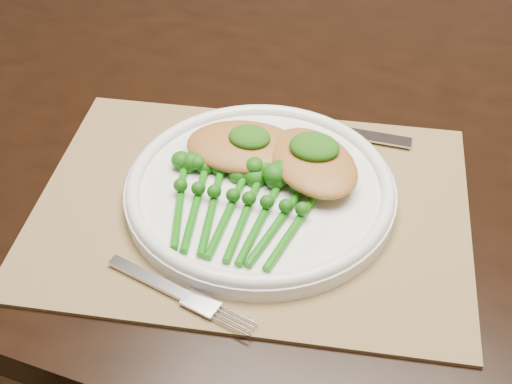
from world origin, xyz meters
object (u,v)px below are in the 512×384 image
(placemat, at_px, (252,207))
(chicken_fillet_left, at_px, (245,147))
(dinner_plate, at_px, (260,189))
(dining_table, at_px, (330,308))
(broccolini_bundle, at_px, (236,215))

(placemat, distance_m, chicken_fillet_left, 0.07)
(dinner_plate, bearing_deg, chicken_fillet_left, 126.46)
(dining_table, bearing_deg, dinner_plate, -107.27)
(placemat, height_order, broccolini_bundle, broccolini_bundle)
(dining_table, relative_size, broccolini_bundle, 9.74)
(placemat, relative_size, broccolini_bundle, 2.76)
(dining_table, height_order, chicken_fillet_left, chicken_fillet_left)
(placemat, relative_size, chicken_fillet_left, 3.51)
(dining_table, distance_m, dinner_plate, 0.43)
(chicken_fillet_left, bearing_deg, dining_table, 46.26)
(dinner_plate, height_order, broccolini_bundle, broccolini_bundle)
(dining_table, height_order, placemat, placemat)
(placemat, bearing_deg, dinner_plate, 62.72)
(placemat, bearing_deg, chicken_fillet_left, 106.30)
(dinner_plate, xyz_separation_m, broccolini_bundle, (-0.01, -0.06, 0.01))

